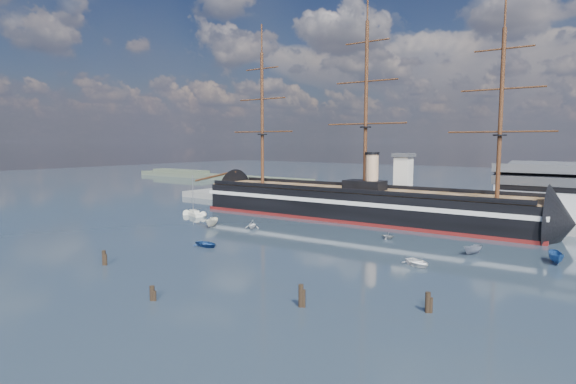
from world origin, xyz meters
The scene contains 17 objects.
ground centered at (0.00, 40.00, 0.00)m, with size 600.00×600.00×0.00m, color #273645.
quay centered at (10.00, 76.00, 0.00)m, with size 180.00×18.00×2.00m, color slate.
quay_tower centered at (3.00, 73.00, 9.75)m, with size 5.00×5.00×15.00m.
shoreline centered at (-139.23, 135.00, 1.45)m, with size 120.00×10.00×4.00m.
warship centered at (-5.53, 60.00, 4.04)m, with size 113.12×18.93×53.94m.
sailboat centered at (-42.10, 38.59, 0.71)m, with size 7.21×4.44×11.11m.
motorboat_a centered at (-25.95, 29.37, 0.00)m, with size 6.57×2.41×2.63m, color #EEE8CD.
motorboat_b centered at (-11.08, 13.57, 0.00)m, with size 3.28×1.31×1.53m, color navy.
motorboat_c centered at (31.77, 37.65, 0.00)m, with size 5.17×1.90×2.07m, color slate.
motorboat_d centered at (-16.66, 33.31, 0.00)m, with size 5.94×2.57×2.18m, color silver.
motorboat_e centered at (26.96, 24.17, 0.00)m, with size 3.41×1.36×1.59m, color white.
motorboat_f centered at (44.74, 39.21, 0.00)m, with size 6.31×2.31×2.52m, color #214B8A.
motorboat_g centered at (13.65, 41.18, 0.00)m, with size 4.17×1.81×1.53m, color gray.
piling_near_left centered at (-14.38, -6.15, 0.00)m, with size 0.64×0.64×3.14m, color black.
piling_near_mid centered at (6.47, -12.57, 0.00)m, with size 0.64×0.64×2.62m, color black.
piling_near_right centered at (23.00, -3.18, 0.00)m, with size 0.64×0.64×3.53m, color black.
piling_far_right centered at (36.08, 4.26, 0.00)m, with size 0.64×0.64×3.16m, color black.
Camera 1 is at (55.87, -49.73, 20.13)m, focal length 30.00 mm.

